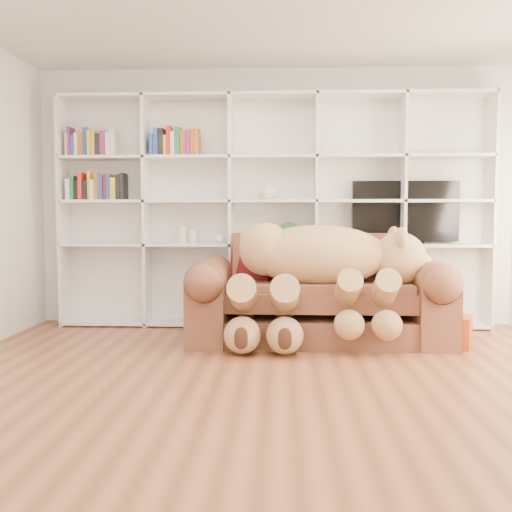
{
  "coord_description": "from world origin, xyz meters",
  "views": [
    {
      "loc": [
        0.1,
        -3.6,
        1.15
      ],
      "look_at": [
        -0.15,
        1.63,
        0.78
      ],
      "focal_mm": 40.0,
      "sensor_mm": 36.0,
      "label": 1
    }
  ],
  "objects_px": {
    "teddy_bear": "(321,267)",
    "sofa": "(318,300)",
    "tv": "(405,213)",
    "gift_box": "(450,331)"
  },
  "relations": [
    {
      "from": "sofa",
      "to": "tv",
      "type": "distance_m",
      "value": 1.42
    },
    {
      "from": "teddy_bear",
      "to": "tv",
      "type": "bearing_deg",
      "value": 37.04
    },
    {
      "from": "gift_box",
      "to": "teddy_bear",
      "type": "bearing_deg",
      "value": 178.84
    },
    {
      "from": "teddy_bear",
      "to": "sofa",
      "type": "bearing_deg",
      "value": 85.62
    },
    {
      "from": "sofa",
      "to": "teddy_bear",
      "type": "xyz_separation_m",
      "value": [
        0.01,
        -0.2,
        0.32
      ]
    },
    {
      "from": "sofa",
      "to": "gift_box",
      "type": "relative_size",
      "value": 6.81
    },
    {
      "from": "sofa",
      "to": "teddy_bear",
      "type": "distance_m",
      "value": 0.38
    },
    {
      "from": "teddy_bear",
      "to": "gift_box",
      "type": "distance_m",
      "value": 1.27
    },
    {
      "from": "sofa",
      "to": "gift_box",
      "type": "height_order",
      "value": "sofa"
    },
    {
      "from": "sofa",
      "to": "tv",
      "type": "bearing_deg",
      "value": 37.02
    }
  ]
}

